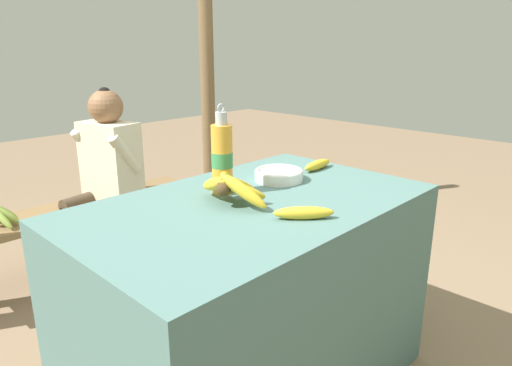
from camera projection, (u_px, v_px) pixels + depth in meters
market_counter at (252, 300)px, 1.73m from camera, size 1.30×0.80×0.80m
banana_bunch_ripe at (231, 186)px, 1.56m from camera, size 0.19×0.33×0.14m
serving_bowl at (279, 174)px, 1.86m from camera, size 0.20×0.20×0.05m
water_bottle at (222, 158)px, 1.67m from camera, size 0.08×0.08×0.33m
loose_banana_front at (304, 213)px, 1.44m from camera, size 0.17×0.16×0.04m
loose_banana_side at (317, 165)px, 2.02m from camera, size 0.19×0.05×0.04m
wooden_bench at (75, 219)px, 2.63m from camera, size 1.51×0.32×0.44m
seated_vendor at (105, 168)px, 2.66m from camera, size 0.44×0.42×1.10m
support_post_far at (206, 46)px, 3.36m from camera, size 0.10×0.10×2.65m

